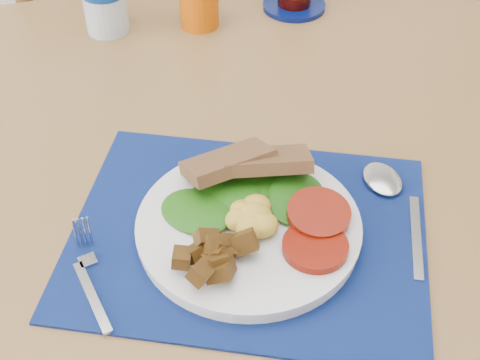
# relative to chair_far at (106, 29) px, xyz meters

# --- Properties ---
(table) EXTENTS (1.40, 0.90, 0.75)m
(table) POSITION_rel_chair_far_xyz_m (0.03, -0.66, 0.11)
(table) COLOR brown
(table) RESTS_ON ground
(chair_far) EXTENTS (0.46, 0.45, 1.09)m
(chair_far) POSITION_rel_chair_far_xyz_m (0.00, 0.00, 0.00)
(chair_far) COLOR brown
(chair_far) RESTS_ON ground
(placemat) EXTENTS (0.52, 0.47, 0.00)m
(placemat) POSITION_rel_chair_far_xyz_m (0.10, -0.88, 0.20)
(placemat) COLOR black
(placemat) RESTS_ON table
(breakfast_plate) EXTENTS (0.26, 0.26, 0.06)m
(breakfast_plate) POSITION_rel_chair_far_xyz_m (0.10, -0.88, 0.22)
(breakfast_plate) COLOR silver
(breakfast_plate) RESTS_ON placemat
(fork) EXTENTS (0.03, 0.15, 0.00)m
(fork) POSITION_rel_chair_far_xyz_m (-0.09, -0.89, 0.20)
(fork) COLOR #B2B5BA
(fork) RESTS_ON placemat
(spoon) EXTENTS (0.07, 0.20, 0.01)m
(spoon) POSITION_rel_chair_far_xyz_m (0.29, -0.86, 0.20)
(spoon) COLOR #B2B5BA
(spoon) RESTS_ON placemat
(juice_glass) EXTENTS (0.07, 0.07, 0.09)m
(juice_glass) POSITION_rel_chair_far_xyz_m (0.15, -0.37, 0.24)
(juice_glass) COLOR #C55105
(juice_glass) RESTS_ON table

